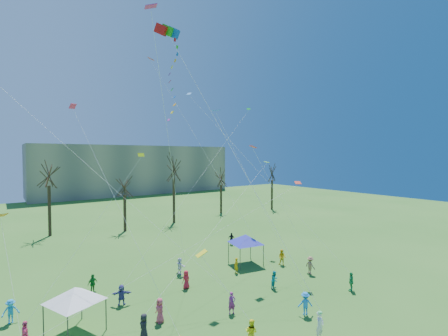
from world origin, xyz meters
TOP-DOWN VIEW (x-y plane):
  - distant_building at (22.00, 82.00)m, footprint 60.00×14.00m
  - bare_tree_row at (5.02, 36.05)m, footprint 69.74×9.51m
  - hero_kite_flyer at (3.15, -2.15)m, footprint 0.71×0.51m
  - big_box_kite at (-1.46, 8.85)m, footprint 3.54×7.11m
  - canopy_tent_white at (-9.59, 7.90)m, footprint 3.92×3.92m
  - canopy_tent_blue at (8.35, 11.56)m, footprint 4.28×4.28m
  - festival_crowd at (-0.97, 7.01)m, footprint 25.73×19.28m
  - small_kites_aloft at (0.07, 10.96)m, footprint 30.23×21.17m

SIDE VIEW (x-z plane):
  - festival_crowd at x=-0.97m, z-range -0.05..1.73m
  - hero_kite_flyer at x=3.15m, z-range 0.00..1.81m
  - canopy_tent_white at x=-9.59m, z-range 1.10..4.27m
  - canopy_tent_blue at x=8.35m, z-range 1.14..4.41m
  - distant_building at x=22.00m, z-range 0.00..15.00m
  - bare_tree_row at x=5.02m, z-range 1.43..13.70m
  - small_kites_aloft at x=0.07m, z-range -3.39..29.89m
  - big_box_kite at x=-1.46m, z-range 6.07..30.18m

